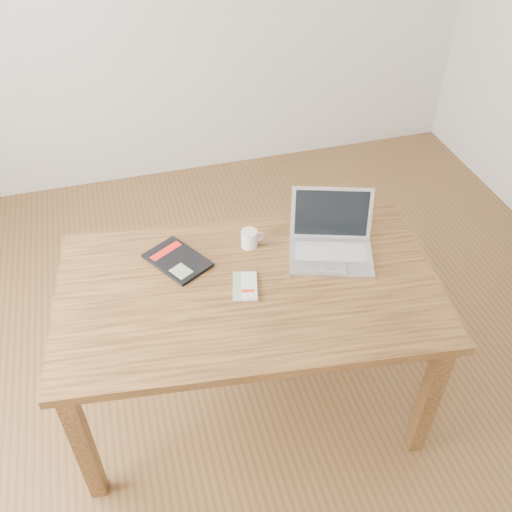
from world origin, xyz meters
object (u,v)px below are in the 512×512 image
object	(u,v)px
white_guidebook	(245,286)
laptop	(331,241)
coffee_mug	(250,238)
desk	(248,302)
black_guidebook	(177,260)

from	to	relation	value
white_guidebook	laptop	xyz separation A→B (m)	(0.41, 0.12, 0.04)
laptop	coffee_mug	world-z (taller)	laptop
desk	white_guidebook	bearing A→B (deg)	-166.30
desk	laptop	xyz separation A→B (m)	(0.40, 0.12, 0.14)
desk	black_guidebook	xyz separation A→B (m)	(-0.25, 0.23, 0.10)
white_guidebook	black_guidebook	distance (m)	0.33
laptop	coffee_mug	size ratio (longest dim) A/B	4.08
laptop	coffee_mug	bearing A→B (deg)	177.61
laptop	coffee_mug	distance (m)	0.35
black_guidebook	laptop	size ratio (longest dim) A/B	0.75
black_guidebook	laptop	bearing A→B (deg)	-40.32
desk	black_guidebook	world-z (taller)	black_guidebook
desk	laptop	distance (m)	0.44
white_guidebook	coffee_mug	world-z (taller)	coffee_mug
white_guidebook	coffee_mug	xyz separation A→B (m)	(0.09, 0.24, 0.03)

